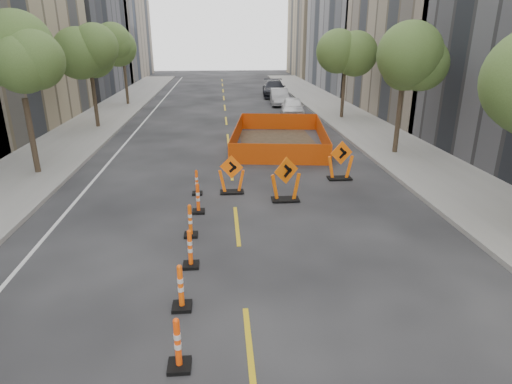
{
  "coord_description": "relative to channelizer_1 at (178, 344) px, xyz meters",
  "views": [
    {
      "loc": [
        -0.44,
        -8.51,
        5.7
      ],
      "look_at": [
        0.62,
        4.02,
        1.1
      ],
      "focal_mm": 30.0,
      "sensor_mm": 36.0,
      "label": 1
    }
  ],
  "objects": [
    {
      "name": "channelizer_6",
      "position": [
        -0.08,
        9.15,
        -0.05
      ],
      "size": [
        0.38,
        0.38,
        0.97
      ],
      "primitive_type": null,
      "color": "#EC4E09",
      "rests_on": "ground"
    },
    {
      "name": "parked_car_near",
      "position": [
        6.33,
        25.53,
        0.16
      ],
      "size": [
        2.11,
        4.27,
        1.4
      ],
      "primitive_type": "imported",
      "rotation": [
        0.0,
        0.0,
        -0.11
      ],
      "color": "white",
      "rests_on": "ground"
    },
    {
      "name": "parked_car_mid",
      "position": [
        6.13,
        31.42,
        0.16
      ],
      "size": [
        1.74,
        4.3,
        1.39
      ],
      "primitive_type": "imported",
      "rotation": [
        0.0,
        0.0,
        -0.07
      ],
      "color": "#9E9EA3",
      "rests_on": "ground"
    },
    {
      "name": "tree_r_c",
      "position": [
        9.71,
        24.19,
        3.99
      ],
      "size": [
        2.8,
        2.8,
        5.95
      ],
      "color": "#382B1E",
      "rests_on": "ground"
    },
    {
      "name": "tree_l_b",
      "position": [
        -7.09,
        12.19,
        3.99
      ],
      "size": [
        2.8,
        2.8,
        5.95
      ],
      "color": "#382B1E",
      "rests_on": "ground"
    },
    {
      "name": "chevron_sign_left",
      "position": [
        1.25,
        9.19,
        0.22
      ],
      "size": [
        1.13,
        0.86,
        1.5
      ],
      "primitive_type": null,
      "rotation": [
        0.0,
        0.0,
        -0.28
      ],
      "color": "#FF620A",
      "rests_on": "ground"
    },
    {
      "name": "bld_right_e",
      "position": [
        18.31,
        60.79,
        7.46
      ],
      "size": [
        12.0,
        14.0,
        16.0
      ],
      "primitive_type": "cube",
      "color": "tan",
      "rests_on": "ground"
    },
    {
      "name": "bld_left_e",
      "position": [
        -15.69,
        57.79,
        9.46
      ],
      "size": [
        12.0,
        20.0,
        20.0
      ],
      "primitive_type": "cube",
      "color": "gray",
      "rests_on": "ground"
    },
    {
      "name": "sidewalk_left",
      "position": [
        -7.69,
        14.19,
        -0.46
      ],
      "size": [
        4.0,
        90.0,
        0.15
      ],
      "primitive_type": "cube",
      "color": "gray",
      "rests_on": "ground"
    },
    {
      "name": "channelizer_2",
      "position": [
        -0.09,
        1.83,
        0.01
      ],
      "size": [
        0.43,
        0.43,
        1.09
      ],
      "primitive_type": null,
      "color": "#FF570A",
      "rests_on": "ground"
    },
    {
      "name": "chevron_sign_right",
      "position": [
        5.84,
        10.49,
        0.29
      ],
      "size": [
        1.23,
        0.89,
        1.66
      ],
      "primitive_type": null,
      "rotation": [
        0.0,
        0.0,
        0.23
      ],
      "color": "#FF630A",
      "rests_on": "ground"
    },
    {
      "name": "chevron_sign_center",
      "position": [
        3.18,
        8.2,
        0.3
      ],
      "size": [
        1.3,
        1.08,
        1.68
      ],
      "primitive_type": null,
      "rotation": [
        0.0,
        0.0,
        0.43
      ],
      "color": "#E55E09",
      "rests_on": "ground"
    },
    {
      "name": "safety_fence",
      "position": [
        4.14,
        16.86,
        -0.03
      ],
      "size": [
        5.82,
        8.72,
        1.02
      ],
      "primitive_type": null,
      "rotation": [
        0.0,
        0.0,
        -0.13
      ],
      "color": "#F7420D",
      "rests_on": "ground"
    },
    {
      "name": "channelizer_3",
      "position": [
        0.0,
        3.66,
        -0.01
      ],
      "size": [
        0.42,
        0.42,
        1.06
      ],
      "primitive_type": null,
      "color": "#FF530A",
      "rests_on": "ground"
    },
    {
      "name": "channelizer_4",
      "position": [
        -0.11,
        5.49,
        -0.02
      ],
      "size": [
        0.41,
        0.41,
        1.03
      ],
      "primitive_type": null,
      "color": "#ED560A",
      "rests_on": "ground"
    },
    {
      "name": "bld_right_c",
      "position": [
        18.31,
        25.99,
        6.46
      ],
      "size": [
        12.0,
        16.0,
        14.0
      ],
      "primitive_type": "cube",
      "color": "gray",
      "rests_on": "ground"
    },
    {
      "name": "sidewalk_right",
      "position": [
        10.31,
        14.19,
        -0.46
      ],
      "size": [
        4.0,
        90.0,
        0.15
      ],
      "primitive_type": "cube",
      "color": "gray",
      "rests_on": "ground"
    },
    {
      "name": "parked_car_far",
      "position": [
        6.33,
        36.83,
        0.25
      ],
      "size": [
        2.59,
        5.56,
        1.57
      ],
      "primitive_type": "imported",
      "rotation": [
        0.0,
        0.0,
        -0.07
      ],
      "color": "black",
      "rests_on": "ground"
    },
    {
      "name": "channelizer_5",
      "position": [
        0.05,
        7.32,
        -0.01
      ],
      "size": [
        0.42,
        0.42,
        1.06
      ],
      "primitive_type": null,
      "color": "#FA4C0A",
      "rests_on": "ground"
    },
    {
      "name": "tree_r_b",
      "position": [
        9.71,
        14.19,
        3.99
      ],
      "size": [
        2.8,
        2.8,
        5.95
      ],
      "color": "#382B1E",
      "rests_on": "ground"
    },
    {
      "name": "ground_plane",
      "position": [
        1.31,
        2.19,
        -0.54
      ],
      "size": [
        140.0,
        140.0,
        0.0
      ],
      "primitive_type": "plane",
      "color": "black"
    },
    {
      "name": "tree_l_d",
      "position": [
        -7.09,
        32.19,
        3.99
      ],
      "size": [
        2.8,
        2.8,
        5.95
      ],
      "color": "#382B1E",
      "rests_on": "ground"
    },
    {
      "name": "channelizer_1",
      "position": [
        0.0,
        0.0,
        0.0
      ],
      "size": [
        0.42,
        0.42,
        1.07
      ],
      "primitive_type": null,
      "color": "#FF480A",
      "rests_on": "ground"
    },
    {
      "name": "bld_left_d",
      "position": [
        -15.69,
        41.39,
        6.46
      ],
      "size": [
        12.0,
        16.0,
        14.0
      ],
      "primitive_type": "cube",
      "color": "#4C4C51",
      "rests_on": "ground"
    },
    {
      "name": "tree_l_c",
      "position": [
        -7.09,
        22.19,
        3.99
      ],
      "size": [
        2.8,
        2.8,
        5.95
      ],
      "color": "#382B1E",
      "rests_on": "ground"
    }
  ]
}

